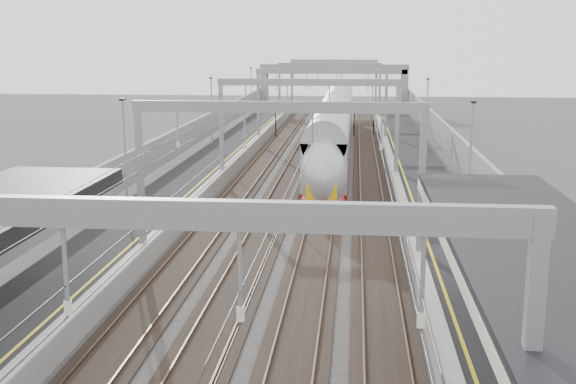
% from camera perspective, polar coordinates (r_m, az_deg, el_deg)
% --- Properties ---
extents(platform_left, '(4.00, 120.00, 1.00)m').
position_cam_1_polar(platform_left, '(56.32, -6.36, 1.84)').
color(platform_left, black).
rests_on(platform_left, ground).
extents(platform_right, '(4.00, 120.00, 1.00)m').
position_cam_1_polar(platform_right, '(55.36, 10.09, 1.56)').
color(platform_right, black).
rests_on(platform_right, ground).
extents(tracks, '(11.40, 140.00, 0.20)m').
position_cam_1_polar(tracks, '(55.35, 1.79, 1.26)').
color(tracks, black).
rests_on(tracks, ground).
extents(overhead_line, '(13.00, 140.00, 6.60)m').
position_cam_1_polar(overhead_line, '(61.16, 2.22, 8.01)').
color(overhead_line, gray).
rests_on(overhead_line, platform_left).
extents(overbridge, '(22.00, 2.20, 6.90)m').
position_cam_1_polar(overbridge, '(109.48, 3.64, 9.21)').
color(overbridge, gray).
rests_on(overbridge, ground).
extents(wall_left, '(0.30, 120.00, 3.20)m').
position_cam_1_polar(wall_left, '(56.88, -9.55, 2.97)').
color(wall_left, gray).
rests_on(wall_left, ground).
extents(wall_right, '(0.30, 120.00, 3.20)m').
position_cam_1_polar(wall_right, '(55.54, 13.42, 2.60)').
color(wall_right, gray).
rests_on(wall_right, ground).
extents(train, '(2.81, 51.29, 4.45)m').
position_cam_1_polar(train, '(64.67, 3.68, 4.67)').
color(train, maroon).
rests_on(train, ground).
extents(bench, '(0.56, 1.68, 0.85)m').
position_cam_1_polar(bench, '(23.29, 18.83, -10.61)').
color(bench, black).
rests_on(bench, platform_right).
extents(signal_green, '(0.32, 0.32, 3.48)m').
position_cam_1_polar(signal_green, '(77.86, -0.98, 6.07)').
color(signal_green, black).
rests_on(signal_green, ground).
extents(signal_red_near, '(0.32, 0.32, 3.48)m').
position_cam_1_polar(signal_red_near, '(79.68, 5.25, 6.15)').
color(signal_red_near, black).
rests_on(signal_red_near, ground).
extents(signal_red_far, '(0.32, 0.32, 3.48)m').
position_cam_1_polar(signal_red_far, '(81.65, 6.81, 6.26)').
color(signal_red_far, black).
rests_on(signal_red_far, ground).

